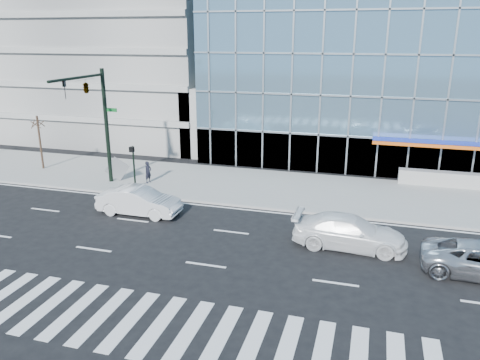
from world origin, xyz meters
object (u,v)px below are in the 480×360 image
(white_sedan, at_px, (139,201))
(white_suv, at_px, (349,232))
(tilted_panel, at_px, (117,169))
(ped_signal_post, at_px, (133,161))
(street_tree_near, at_px, (38,123))
(pedestrian, at_px, (148,172))
(traffic_signal, at_px, (92,100))

(white_sedan, bearing_deg, white_suv, -95.38)
(white_suv, bearing_deg, tilted_panel, 70.55)
(ped_signal_post, bearing_deg, white_sedan, -58.33)
(white_suv, bearing_deg, street_tree_near, 73.76)
(street_tree_near, bearing_deg, pedestrian, -6.22)
(white_suv, xyz_separation_m, tilted_panel, (-16.86, 6.37, 0.24))
(white_sedan, height_order, tilted_panel, tilted_panel)
(street_tree_near, xyz_separation_m, white_suv, (24.29, -7.65, -2.96))
(white_sedan, bearing_deg, pedestrian, 21.49)
(traffic_signal, distance_m, ped_signal_post, 4.75)
(tilted_panel, bearing_deg, street_tree_near, 141.53)
(white_suv, xyz_separation_m, pedestrian, (-14.51, 6.58, 0.11))
(traffic_signal, bearing_deg, white_suv, -15.25)
(ped_signal_post, xyz_separation_m, pedestrian, (0.29, 1.49, -1.21))
(traffic_signal, distance_m, white_suv, 18.70)
(street_tree_near, distance_m, white_suv, 25.64)
(traffic_signal, relative_size, pedestrian, 5.10)
(ped_signal_post, bearing_deg, traffic_signal, -171.48)
(white_suv, height_order, tilted_panel, tilted_panel)
(pedestrian, bearing_deg, ped_signal_post, -174.77)
(ped_signal_post, distance_m, street_tree_near, 9.97)
(pedestrian, distance_m, tilted_panel, 2.36)
(street_tree_near, height_order, pedestrian, street_tree_near)
(white_sedan, xyz_separation_m, tilted_panel, (-4.49, 5.21, 0.24))
(ped_signal_post, height_order, tilted_panel, ped_signal_post)
(pedestrian, height_order, tilted_panel, tilted_panel)
(ped_signal_post, xyz_separation_m, tilted_panel, (-2.06, 1.28, -1.08))
(white_sedan, distance_m, tilted_panel, 6.89)
(tilted_panel, bearing_deg, ped_signal_post, -60.42)
(traffic_signal, relative_size, white_suv, 1.41)
(traffic_signal, xyz_separation_m, tilted_panel, (0.43, 1.65, -5.11))
(traffic_signal, height_order, white_suv, traffic_signal)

